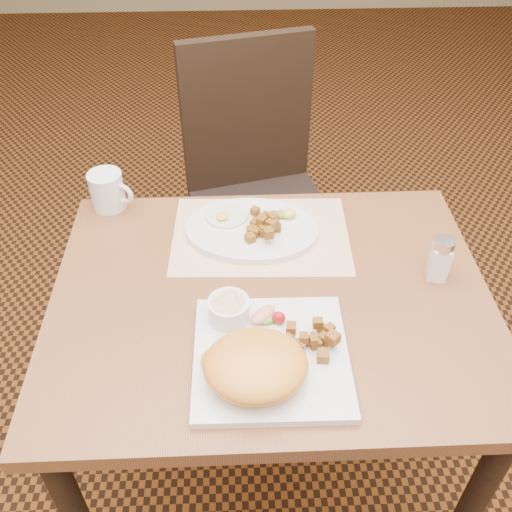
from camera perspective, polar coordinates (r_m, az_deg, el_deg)
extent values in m
plane|color=black|center=(1.78, 1.08, -21.07)|extent=(8.00, 8.00, 0.00)
cube|color=brown|center=(1.18, 1.53, -4.47)|extent=(0.90, 0.70, 0.03)
cylinder|color=black|center=(1.69, -13.12, -6.29)|extent=(0.05, 0.05, 0.71)
cylinder|color=black|center=(1.72, 14.13, -5.42)|extent=(0.05, 0.05, 0.71)
cube|color=black|center=(1.85, 0.88, 3.75)|extent=(0.51, 0.51, 0.05)
cylinder|color=black|center=(2.17, 3.95, 2.41)|extent=(0.04, 0.04, 0.42)
cylinder|color=black|center=(1.93, 7.53, -4.08)|extent=(0.04, 0.04, 0.42)
cylinder|color=black|center=(2.10, -5.35, 0.63)|extent=(0.04, 0.04, 0.42)
cylinder|color=black|center=(1.85, -2.90, -6.40)|extent=(0.04, 0.04, 0.42)
cube|color=black|center=(1.86, -0.91, 13.99)|extent=(0.42, 0.14, 0.50)
cube|color=white|center=(1.31, 0.47, 2.09)|extent=(0.41, 0.30, 0.00)
cube|color=silver|center=(1.05, 1.52, -10.02)|extent=(0.28, 0.28, 0.02)
ellipsoid|color=orange|center=(0.99, -0.02, -10.86)|extent=(0.18, 0.16, 0.07)
ellipsoid|color=orange|center=(0.99, 1.51, -12.47)|extent=(0.07, 0.06, 0.02)
ellipsoid|color=orange|center=(1.02, -3.51, -10.35)|extent=(0.07, 0.06, 0.02)
cylinder|color=silver|center=(1.09, -2.74, -5.37)|extent=(0.08, 0.08, 0.04)
cylinder|color=beige|center=(1.07, -2.81, -4.67)|extent=(0.07, 0.07, 0.01)
ellipsoid|color=#387223|center=(1.09, 1.12, -6.26)|extent=(0.05, 0.04, 0.01)
ellipsoid|color=red|center=(1.08, 2.29, -6.18)|extent=(0.03, 0.03, 0.03)
ellipsoid|color=#F28C72|center=(1.09, 0.69, -5.87)|extent=(0.06, 0.06, 0.02)
cylinder|color=white|center=(1.33, -2.96, 4.12)|extent=(0.10, 0.10, 0.01)
ellipsoid|color=yellow|center=(1.31, -3.40, 3.97)|extent=(0.03, 0.03, 0.01)
ellipsoid|color=#387223|center=(1.33, 2.61, 4.22)|extent=(0.05, 0.04, 0.01)
ellipsoid|color=yellow|center=(1.33, 3.29, 4.26)|extent=(0.04, 0.04, 0.02)
cube|color=white|center=(1.24, 17.84, -0.64)|extent=(0.04, 0.04, 0.08)
cylinder|color=silver|center=(1.21, 18.32, 1.12)|extent=(0.05, 0.05, 0.02)
cylinder|color=silver|center=(1.42, -14.67, 6.37)|extent=(0.08, 0.08, 0.09)
torus|color=silver|center=(1.39, -13.15, 6.09)|extent=(0.05, 0.03, 0.05)
cube|color=#8B5416|center=(1.05, 3.87, -9.21)|extent=(0.02, 0.02, 0.01)
cube|color=#8B5416|center=(1.05, 5.97, -8.71)|extent=(0.02, 0.02, 0.02)
cube|color=#8B5416|center=(1.06, 5.81, -8.14)|extent=(0.02, 0.02, 0.01)
cube|color=#8B5416|center=(1.06, 3.23, -8.33)|extent=(0.02, 0.02, 0.02)
cube|color=#8B5416|center=(1.07, 3.53, -7.23)|extent=(0.02, 0.02, 0.02)
cube|color=#8B5416|center=(1.06, 5.50, -8.50)|extent=(0.02, 0.02, 0.01)
cube|color=#8B5416|center=(1.04, 4.83, -8.14)|extent=(0.02, 0.02, 0.02)
cube|color=#8B5416|center=(1.04, 7.68, -8.15)|extent=(0.03, 0.03, 0.02)
cube|color=#8B5416|center=(1.07, 6.19, -6.67)|extent=(0.02, 0.02, 0.02)
cube|color=#8B5416|center=(1.04, 5.79, -8.36)|extent=(0.01, 0.02, 0.01)
cube|color=#8B5416|center=(1.07, 7.03, -7.91)|extent=(0.02, 0.02, 0.01)
cube|color=#8B5416|center=(1.06, 5.91, -8.67)|extent=(0.02, 0.02, 0.01)
cube|color=#8B5416|center=(1.06, 6.91, -8.21)|extent=(0.03, 0.03, 0.02)
cube|color=#8B5416|center=(1.04, 4.09, -8.99)|extent=(0.02, 0.02, 0.02)
cube|color=#8B5416|center=(1.04, 6.72, -9.90)|extent=(0.02, 0.02, 0.02)
cube|color=#8B5416|center=(1.08, 6.62, -7.20)|extent=(0.02, 0.02, 0.01)
cube|color=#8B5416|center=(1.06, 7.36, -7.22)|extent=(0.02, 0.02, 0.02)
cube|color=#8B5416|center=(1.28, -0.48, 2.60)|extent=(0.02, 0.02, 0.02)
cube|color=#8B5416|center=(1.28, 0.20, 2.57)|extent=(0.02, 0.02, 0.01)
cube|color=#8B5416|center=(1.30, 0.14, 3.45)|extent=(0.03, 0.03, 0.02)
cube|color=#8B5416|center=(1.27, 0.64, 2.43)|extent=(0.03, 0.03, 0.02)
cube|color=#8B5416|center=(1.26, -0.59, 1.83)|extent=(0.03, 0.03, 0.02)
cube|color=#8B5416|center=(1.29, -0.02, 3.19)|extent=(0.03, 0.03, 0.02)
cube|color=#8B5416|center=(1.28, 1.71, 3.79)|extent=(0.03, 0.03, 0.02)
cube|color=#8B5416|center=(1.27, -0.07, 2.46)|extent=(0.03, 0.03, 0.02)
cube|color=#8B5416|center=(1.29, 2.13, 2.85)|extent=(0.02, 0.02, 0.01)
cube|color=#8B5416|center=(1.27, 1.58, 3.21)|extent=(0.03, 0.03, 0.02)
cube|color=#8B5416|center=(1.28, 0.57, 3.52)|extent=(0.03, 0.03, 0.02)
cube|color=#8B5416|center=(1.24, 1.24, 2.33)|extent=(0.02, 0.03, 0.02)
cube|color=#8B5416|center=(1.29, 0.99, 3.93)|extent=(0.03, 0.03, 0.02)
cube|color=#8B5416|center=(1.31, -0.09, 4.51)|extent=(0.02, 0.02, 0.02)
cube|color=#8B5416|center=(1.28, -0.05, 2.71)|extent=(0.02, 0.02, 0.02)
cube|color=#8B5416|center=(1.28, 0.73, 2.72)|extent=(0.03, 0.03, 0.02)
cube|color=#8B5416|center=(1.30, 0.39, 3.41)|extent=(0.03, 0.03, 0.02)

